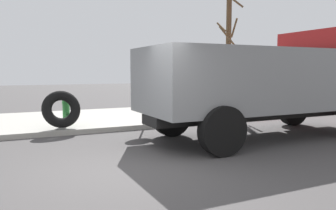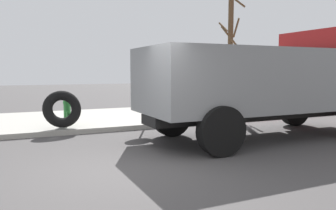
{
  "view_description": "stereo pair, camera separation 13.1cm",
  "coord_description": "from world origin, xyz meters",
  "px_view_note": "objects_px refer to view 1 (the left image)",
  "views": [
    {
      "loc": [
        -2.0,
        -5.87,
        1.85
      ],
      "look_at": [
        1.89,
        2.47,
        0.91
      ],
      "focal_mm": 36.44,
      "sensor_mm": 36.0,
      "label": 1
    },
    {
      "loc": [
        -1.88,
        -5.93,
        1.85
      ],
      "look_at": [
        1.89,
        2.47,
        0.91
      ],
      "focal_mm": 36.44,
      "sensor_mm": 36.0,
      "label": 2
    }
  ],
  "objects_px": {
    "stop_sign": "(144,74)",
    "dump_truck_gray": "(272,79)",
    "bare_tree": "(228,52)",
    "loose_tire": "(61,109)",
    "fire_hydrant": "(66,111)"
  },
  "relations": [
    {
      "from": "fire_hydrant",
      "to": "bare_tree",
      "type": "distance_m",
      "value": 7.24
    },
    {
      "from": "stop_sign",
      "to": "bare_tree",
      "type": "bearing_deg",
      "value": 22.25
    },
    {
      "from": "bare_tree",
      "to": "loose_tire",
      "type": "bearing_deg",
      "value": -165.88
    },
    {
      "from": "fire_hydrant",
      "to": "dump_truck_gray",
      "type": "xyz_separation_m",
      "value": [
        5.04,
        -3.47,
        1.02
      ]
    },
    {
      "from": "loose_tire",
      "to": "bare_tree",
      "type": "relative_size",
      "value": 0.22
    },
    {
      "from": "dump_truck_gray",
      "to": "bare_tree",
      "type": "bearing_deg",
      "value": 69.0
    },
    {
      "from": "stop_sign",
      "to": "bare_tree",
      "type": "xyz_separation_m",
      "value": [
        4.49,
        1.84,
        0.87
      ]
    },
    {
      "from": "fire_hydrant",
      "to": "stop_sign",
      "type": "relative_size",
      "value": 0.36
    },
    {
      "from": "stop_sign",
      "to": "loose_tire",
      "type": "bearing_deg",
      "value": 178.62
    },
    {
      "from": "stop_sign",
      "to": "dump_truck_gray",
      "type": "relative_size",
      "value": 0.32
    },
    {
      "from": "bare_tree",
      "to": "dump_truck_gray",
      "type": "bearing_deg",
      "value": -111.0
    },
    {
      "from": "stop_sign",
      "to": "fire_hydrant",
      "type": "bearing_deg",
      "value": 165.46
    },
    {
      "from": "loose_tire",
      "to": "stop_sign",
      "type": "relative_size",
      "value": 0.49
    },
    {
      "from": "loose_tire",
      "to": "stop_sign",
      "type": "distance_m",
      "value": 2.76
    },
    {
      "from": "fire_hydrant",
      "to": "dump_truck_gray",
      "type": "relative_size",
      "value": 0.12
    }
  ]
}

